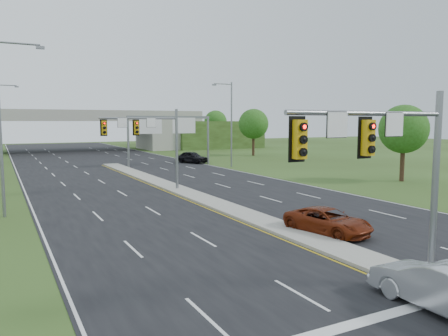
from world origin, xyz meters
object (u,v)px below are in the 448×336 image
sign_gantry (169,127)px  overpass (75,134)px  signal_mast_near (393,159)px  car_silver (442,286)px  car_far_a (328,221)px  car_far_c (192,157)px  signal_mast_far (151,136)px

sign_gantry → overpass: bearing=100.8°
signal_mast_near → overpass: 80.11m
car_silver → car_far_a: 9.55m
car_far_a → car_far_c: size_ratio=0.99×
car_silver → sign_gantry: bearing=-100.2°
signal_mast_far → overpass: (2.26, 55.07, -1.17)m
signal_mast_near → car_far_a: bearing=62.4°
signal_mast_near → overpass: bearing=88.4°
sign_gantry → car_far_a: size_ratio=2.39×
signal_mast_near → overpass: (2.26, 80.07, -1.17)m
overpass → car_far_c: 34.69m
signal_mast_near → sign_gantry: signal_mast_near is taller
signal_mast_near → sign_gantry: (8.95, 44.99, 0.51)m
car_far_c → sign_gantry: bearing=-176.6°
sign_gantry → signal_mast_near: bearing=-101.2°
signal_mast_near → signal_mast_far: (0.00, 25.00, 0.00)m
car_silver → signal_mast_near: bearing=-62.6°
signal_mast_near → overpass: overpass is taller
signal_mast_near → car_silver: 4.26m
sign_gantry → car_silver: (-8.18, -46.45, -4.44)m
signal_mast_far → overpass: 55.13m
signal_mast_near → sign_gantry: 45.88m
overpass → car_far_c: overpass is taller
car_silver → car_far_a: size_ratio=0.98×
overpass → car_silver: size_ratio=16.94×
signal_mast_far → car_far_c: 26.22m
signal_mast_near → sign_gantry: size_ratio=0.60×
signal_mast_near → signal_mast_far: size_ratio=1.00×
signal_mast_near → overpass: size_ratio=0.09×
overpass → car_far_c: size_ratio=16.33×
signal_mast_near → car_silver: bearing=-62.4°
car_far_a → car_far_c: (9.32, 39.74, 0.16)m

